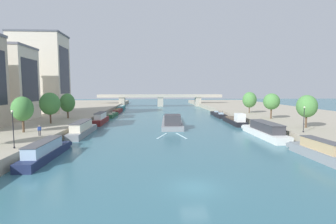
% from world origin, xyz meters
% --- Properties ---
extents(ground_plane, '(400.00, 400.00, 0.00)m').
position_xyz_m(ground_plane, '(0.00, 0.00, 0.00)').
color(ground_plane, '#386B7A').
extents(quay_left, '(36.00, 170.00, 1.69)m').
position_xyz_m(quay_left, '(-37.28, 55.00, 0.85)').
color(quay_left, '#A89E89').
rests_on(quay_left, ground).
extents(quay_right, '(36.00, 170.00, 1.69)m').
position_xyz_m(quay_right, '(37.28, 55.00, 0.85)').
color(quay_right, '#A89E89').
rests_on(quay_right, ground).
extents(barge_midriver, '(6.16, 24.27, 3.20)m').
position_xyz_m(barge_midriver, '(0.96, 39.61, 0.92)').
color(barge_midriver, gray).
rests_on(barge_midriver, ground).
extents(wake_behind_barge, '(5.59, 6.07, 0.03)m').
position_xyz_m(wake_behind_barge, '(-0.20, 25.13, 0.01)').
color(wake_behind_barge, '#AAD6E0').
rests_on(wake_behind_barge, ground).
extents(moored_boat_left_upstream, '(2.27, 13.03, 2.42)m').
position_xyz_m(moored_boat_left_upstream, '(-17.39, 10.35, 1.01)').
color(moored_boat_left_upstream, '#1E284C').
rests_on(moored_boat_left_upstream, ground).
extents(moored_boat_left_second, '(2.43, 14.47, 2.73)m').
position_xyz_m(moored_boat_left_second, '(-17.43, 27.14, 1.14)').
color(moored_boat_left_second, gray).
rests_on(moored_boat_left_second, ground).
extents(moored_boat_left_lone, '(2.19, 12.82, 2.89)m').
position_xyz_m(moored_boat_left_lone, '(-17.19, 43.35, 1.21)').
color(moored_boat_left_lone, maroon).
rests_on(moored_boat_left_lone, ground).
extents(moored_boat_left_midway, '(2.30, 11.68, 2.13)m').
position_xyz_m(moored_boat_left_midway, '(-16.78, 59.22, 0.55)').
color(moored_boat_left_midway, '#235633').
rests_on(moored_boat_left_midway, ground).
extents(moored_boat_left_end, '(2.33, 12.77, 2.25)m').
position_xyz_m(moored_boat_left_end, '(-17.02, 73.32, 0.61)').
color(moored_boat_left_end, maroon).
rests_on(moored_boat_left_end, ground).
extents(moored_boat_left_downstream, '(3.02, 15.73, 2.41)m').
position_xyz_m(moored_boat_left_downstream, '(-17.65, 88.88, 0.68)').
color(moored_boat_left_downstream, '#23666B').
rests_on(moored_boat_left_downstream, ground).
extents(moored_boat_right_far, '(2.28, 10.52, 2.60)m').
position_xyz_m(moored_boat_right_far, '(17.20, 8.33, 1.08)').
color(moored_boat_right_far, gray).
rests_on(moored_boat_right_far, ground).
extents(moored_boat_right_midway, '(3.01, 15.65, 2.84)m').
position_xyz_m(moored_boat_right_midway, '(16.96, 23.04, 1.18)').
color(moored_boat_right_midway, silver).
rests_on(moored_boat_right_midway, ground).
extents(moored_boat_right_gap_after, '(3.23, 14.40, 3.08)m').
position_xyz_m(moored_boat_right_gap_after, '(17.05, 40.32, 0.91)').
color(moored_boat_right_gap_after, black).
rests_on(moored_boat_right_gap_after, ground).
extents(moored_boat_right_downstream, '(3.00, 14.41, 2.21)m').
position_xyz_m(moored_boat_right_downstream, '(17.38, 57.96, 0.58)').
color(moored_boat_right_downstream, black).
rests_on(moored_boat_right_downstream, ground).
extents(tree_left_nearest, '(3.38, 3.38, 5.96)m').
position_xyz_m(tree_left_nearest, '(-25.28, 20.84, 5.61)').
color(tree_left_nearest, brown).
rests_on(tree_left_nearest, quay_left).
extents(tree_left_by_lamp, '(4.10, 4.10, 6.45)m').
position_xyz_m(tree_left_by_lamp, '(-25.14, 31.60, 5.83)').
color(tree_left_by_lamp, brown).
rests_on(tree_left_by_lamp, quay_left).
extents(tree_left_past_mid, '(3.58, 3.58, 6.09)m').
position_xyz_m(tree_left_past_mid, '(-24.71, 41.02, 5.49)').
color(tree_left_past_mid, brown).
rests_on(tree_left_past_mid, quay_left).
extents(tree_right_end_of_row, '(3.62, 3.62, 6.08)m').
position_xyz_m(tree_right_end_of_row, '(24.72, 22.87, 5.69)').
color(tree_right_end_of_row, brown).
rests_on(tree_right_end_of_row, quay_right).
extents(tree_right_distant, '(3.83, 3.83, 6.12)m').
position_xyz_m(tree_right_distant, '(24.85, 37.01, 5.84)').
color(tree_right_distant, brown).
rests_on(tree_right_distant, quay_right).
extents(tree_right_nearest, '(4.06, 4.06, 6.27)m').
position_xyz_m(tree_right_nearest, '(25.15, 51.55, 5.63)').
color(tree_right_nearest, brown).
rests_on(tree_right_nearest, quay_right).
extents(lamppost_left_bank, '(0.28, 0.28, 4.67)m').
position_xyz_m(lamppost_left_bank, '(-20.62, 9.28, 4.25)').
color(lamppost_left_bank, black).
rests_on(lamppost_left_bank, quay_left).
extents(lamppost_right_bank, '(0.28, 0.28, 4.32)m').
position_xyz_m(lamppost_right_bank, '(21.28, 18.08, 4.07)').
color(lamppost_right_bank, black).
rests_on(lamppost_right_bank, quay_right).
extents(building_left_corner, '(10.32, 10.14, 17.24)m').
position_xyz_m(building_left_corner, '(-37.62, 39.60, 10.33)').
color(building_left_corner, beige).
rests_on(building_left_corner, quay_left).
extents(building_left_far_end, '(14.85, 10.41, 23.63)m').
position_xyz_m(building_left_far_end, '(-37.62, 56.63, 13.52)').
color(building_left_far_end, beige).
rests_on(building_left_far_end, quay_left).
extents(bridge_far, '(62.56, 4.40, 6.08)m').
position_xyz_m(bridge_far, '(0.00, 105.25, 3.89)').
color(bridge_far, '#ADA899').
rests_on(bridge_far, ground).
extents(person_on_quay, '(0.49, 0.32, 1.62)m').
position_xyz_m(person_on_quay, '(-21.20, 17.47, 2.62)').
color(person_on_quay, '#2D2D38').
rests_on(person_on_quay, quay_left).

